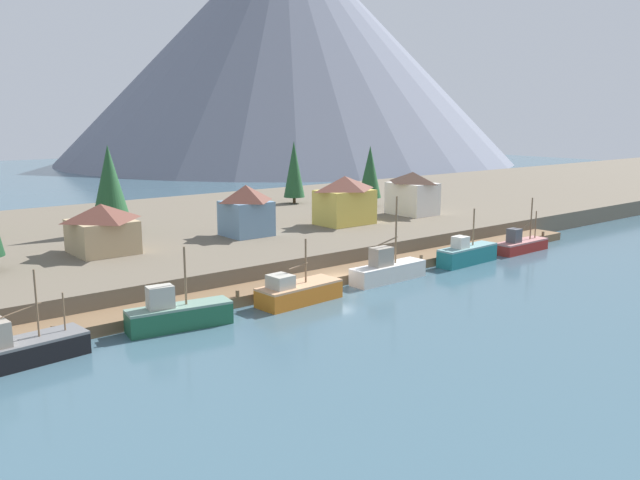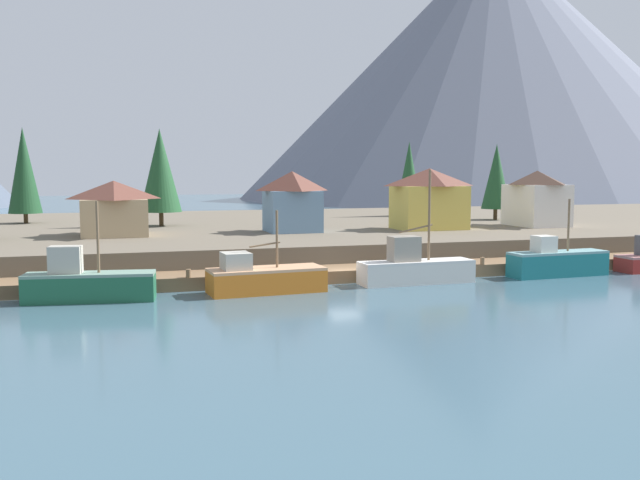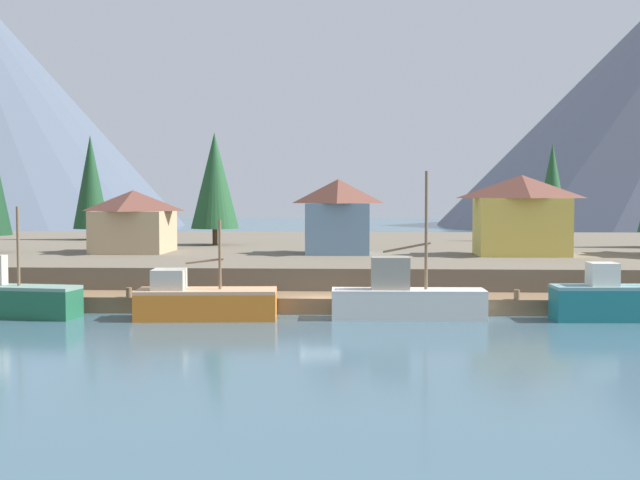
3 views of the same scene
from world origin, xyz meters
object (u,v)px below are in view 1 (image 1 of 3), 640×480
(fishing_boat_teal, at_px, (467,254))
(conifer_mid_left, at_px, (370,172))
(fishing_boat_green, at_px, (177,314))
(conifer_near_left, at_px, (294,169))
(house_tan, at_px, (102,228))
(conifer_mid_right, at_px, (110,183))
(house_blue, at_px, (246,210))
(house_white, at_px, (412,193))
(fishing_boat_black, at_px, (16,350))
(fishing_boat_white, at_px, (387,270))
(fishing_boat_red, at_px, (521,245))
(house_yellow, at_px, (345,200))
(fishing_boat_orange, at_px, (298,292))

(fishing_boat_teal, bearing_deg, conifer_mid_left, 65.09)
(fishing_boat_green, xyz_separation_m, conifer_near_left, (41.56, 40.49, 7.01))
(house_tan, xyz_separation_m, conifer_mid_right, (5.13, 10.67, 3.60))
(conifer_near_left, bearing_deg, house_tan, -154.03)
(house_blue, bearing_deg, house_white, -1.16)
(fishing_boat_black, xyz_separation_m, fishing_boat_green, (12.27, 0.26, 0.09))
(fishing_boat_teal, bearing_deg, house_blue, 128.56)
(fishing_boat_white, relative_size, house_blue, 1.48)
(fishing_boat_red, bearing_deg, fishing_boat_black, 179.53)
(fishing_boat_white, bearing_deg, house_white, 37.41)
(house_tan, xyz_separation_m, conifer_mid_left, (47.14, 8.92, 2.84))
(conifer_near_left, bearing_deg, fishing_boat_black, -142.87)
(fishing_boat_black, xyz_separation_m, house_yellow, (46.62, 19.49, 4.72))
(fishing_boat_orange, bearing_deg, house_yellow, 36.71)
(fishing_boat_orange, relative_size, fishing_boat_red, 1.00)
(fishing_boat_white, height_order, conifer_mid_left, conifer_mid_left)
(fishing_boat_black, distance_m, fishing_boat_red, 59.82)
(house_tan, relative_size, conifer_mid_left, 0.71)
(conifer_mid_left, bearing_deg, fishing_boat_orange, -140.78)
(fishing_boat_white, distance_m, house_white, 31.14)
(fishing_boat_white, bearing_deg, house_tan, 135.37)
(conifer_near_left, bearing_deg, conifer_mid_left, -54.16)
(house_white, bearing_deg, fishing_boat_white, -141.16)
(fishing_boat_black, bearing_deg, house_white, 12.28)
(fishing_boat_white, relative_size, house_yellow, 1.22)
(fishing_boat_red, bearing_deg, fishing_boat_white, 178.91)
(fishing_boat_teal, relative_size, house_white, 1.26)
(fishing_boat_red, xyz_separation_m, house_blue, (-28.11, 19.89, 4.75))
(fishing_boat_green, xyz_separation_m, house_tan, (1.92, 21.19, 4.01))
(fishing_boat_orange, relative_size, fishing_boat_teal, 0.97)
(conifer_mid_right, bearing_deg, house_yellow, -24.82)
(fishing_boat_red, bearing_deg, house_blue, 143.59)
(conifer_mid_right, bearing_deg, fishing_boat_black, -121.03)
(house_white, relative_size, house_yellow, 0.92)
(fishing_boat_white, distance_m, house_blue, 20.92)
(fishing_boat_green, relative_size, fishing_boat_orange, 1.02)
(house_white, bearing_deg, fishing_boat_black, -161.66)
(fishing_boat_red, height_order, house_blue, house_blue)
(fishing_boat_teal, height_order, conifer_near_left, conifer_near_left)
(conifer_mid_right, bearing_deg, fishing_boat_orange, -81.26)
(conifer_mid_left, bearing_deg, conifer_mid_right, 177.61)
(fishing_boat_black, xyz_separation_m, conifer_mid_left, (61.33, 30.36, 6.95))
(fishing_boat_green, bearing_deg, conifer_mid_right, 85.66)
(conifer_near_left, bearing_deg, house_yellow, -108.73)
(house_blue, height_order, conifer_mid_left, conifer_mid_left)
(fishing_boat_white, xyz_separation_m, house_blue, (-4.60, 19.90, 4.48))
(fishing_boat_teal, bearing_deg, house_tan, 146.62)
(fishing_boat_teal, distance_m, house_blue, 26.87)
(fishing_boat_white, relative_size, house_white, 1.32)
(house_tan, bearing_deg, conifer_mid_left, 10.71)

